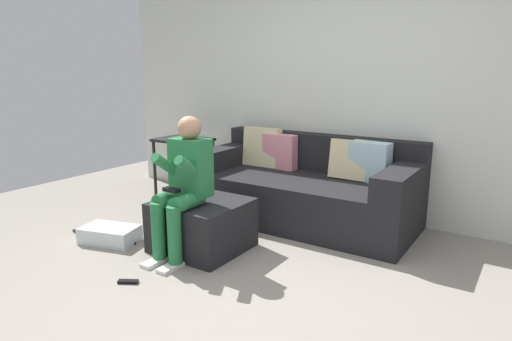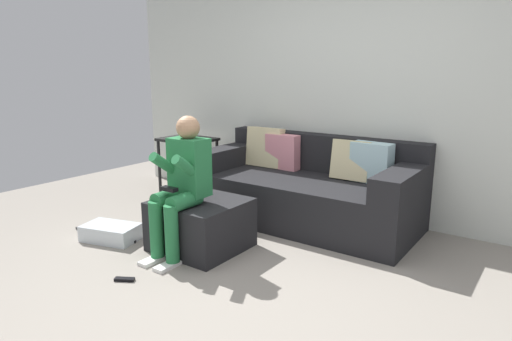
{
  "view_description": "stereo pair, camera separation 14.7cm",
  "coord_description": "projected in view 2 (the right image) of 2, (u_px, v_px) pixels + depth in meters",
  "views": [
    {
      "loc": [
        1.66,
        -2.2,
        1.49
      ],
      "look_at": [
        -0.47,
        1.05,
        0.61
      ],
      "focal_mm": 31.08,
      "sensor_mm": 36.0,
      "label": 1
    },
    {
      "loc": [
        1.78,
        -2.12,
        1.49
      ],
      "look_at": [
        -0.47,
        1.05,
        0.61
      ],
      "focal_mm": 31.08,
      "sensor_mm": 36.0,
      "label": 2
    }
  ],
  "objects": [
    {
      "name": "storage_bin",
      "position": [
        111.0,
        232.0,
        3.96
      ],
      "size": [
        0.54,
        0.41,
        0.14
      ],
      "primitive_type": "cube",
      "rotation": [
        0.0,
        0.0,
        0.27
      ],
      "color": "silver",
      "rests_on": "ground_plane"
    },
    {
      "name": "side_table",
      "position": [
        188.0,
        148.0,
        5.21
      ],
      "size": [
        0.61,
        0.48,
        0.71
      ],
      "color": "black",
      "rests_on": "ground_plane"
    },
    {
      "name": "ground_plane",
      "position": [
        224.0,
        294.0,
        3.02
      ],
      "size": [
        7.75,
        7.75,
        0.0
      ],
      "primitive_type": "plane",
      "color": "gray"
    },
    {
      "name": "wall_back",
      "position": [
        357.0,
        99.0,
        4.44
      ],
      "size": [
        5.96,
        0.1,
        2.41
      ],
      "primitive_type": "cube",
      "color": "silver",
      "rests_on": "ground_plane"
    },
    {
      "name": "ottoman",
      "position": [
        201.0,
        224.0,
        3.76
      ],
      "size": [
        0.7,
        0.67,
        0.42
      ],
      "primitive_type": "cube",
      "color": "black",
      "rests_on": "ground_plane"
    },
    {
      "name": "couch_sectional",
      "position": [
        307.0,
        189.0,
        4.41
      ],
      "size": [
        2.18,
        0.99,
        0.88
      ],
      "color": "black",
      "rests_on": "ground_plane"
    },
    {
      "name": "remote_by_storage_bin",
      "position": [
        126.0,
        241.0,
        3.92
      ],
      "size": [
        0.18,
        0.14,
        0.02
      ],
      "primitive_type": "cube",
      "rotation": [
        0.0,
        0.0,
        0.61
      ],
      "color": "black",
      "rests_on": "ground_plane"
    },
    {
      "name": "person_seated",
      "position": [
        182.0,
        180.0,
        3.54
      ],
      "size": [
        0.31,
        0.58,
        1.14
      ],
      "color": "#26723F",
      "rests_on": "ground_plane"
    },
    {
      "name": "remote_under_side_table",
      "position": [
        82.0,
        230.0,
        4.18
      ],
      "size": [
        0.19,
        0.09,
        0.02
      ],
      "primitive_type": "cube",
      "rotation": [
        0.0,
        0.0,
        -0.22
      ],
      "color": "black",
      "rests_on": "ground_plane"
    },
    {
      "name": "remote_near_ottoman",
      "position": [
        125.0,
        279.0,
        3.2
      ],
      "size": [
        0.15,
        0.11,
        0.02
      ],
      "primitive_type": "cube",
      "rotation": [
        0.0,
        0.0,
        0.53
      ],
      "color": "black",
      "rests_on": "ground_plane"
    }
  ]
}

